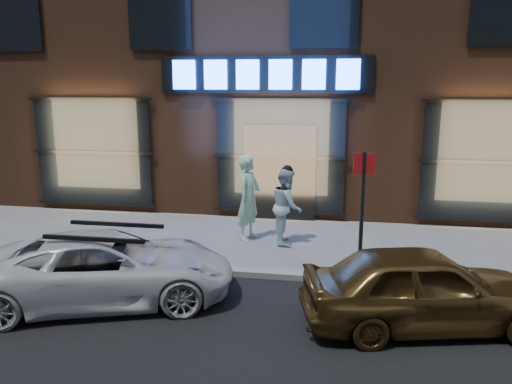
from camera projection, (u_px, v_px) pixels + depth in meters
ground at (253, 276)px, 8.99m from camera, size 90.00×90.00×0.00m
curb at (253, 273)px, 8.97m from camera, size 60.00×0.25×0.12m
storefront_building at (297, 26)px, 15.57m from camera, size 30.20×8.28×10.30m
man_bowtie at (249, 198)px, 10.94m from camera, size 0.65×0.80×1.88m
man_cap at (287, 206)px, 10.71m from camera, size 0.74×0.89×1.64m
white_suv at (108, 268)px, 7.88m from camera, size 4.33×3.00×1.10m
gold_sedan at (425, 288)px, 7.02m from camera, size 3.67×2.13×1.17m
sign_post at (362, 204)px, 8.57m from camera, size 0.36×0.07×2.27m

